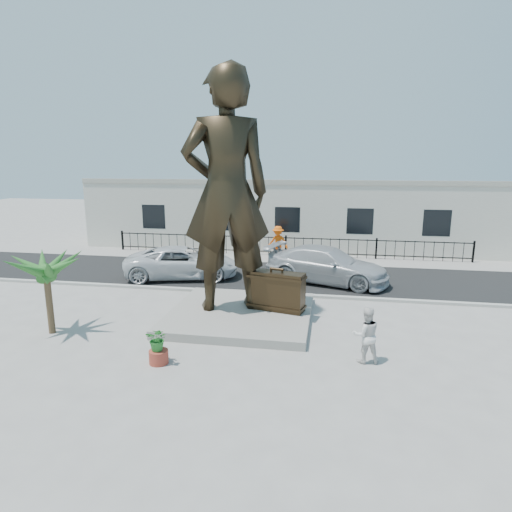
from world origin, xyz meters
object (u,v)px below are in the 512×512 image
(statue, at_px, (226,192))
(suitcase, at_px, (276,291))
(tourist, at_px, (366,335))
(car_white, at_px, (182,262))

(statue, relative_size, suitcase, 4.22)
(statue, distance_m, suitcase, 4.10)
(tourist, bearing_deg, statue, -44.89)
(suitcase, bearing_deg, car_white, 151.65)
(suitcase, relative_size, car_white, 0.37)
(statue, relative_size, car_white, 1.55)
(statue, distance_m, car_white, 7.19)
(suitcase, xyz_separation_m, car_white, (-5.42, 4.87, -0.23))
(car_white, bearing_deg, statue, -158.41)
(tourist, bearing_deg, suitcase, -58.53)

